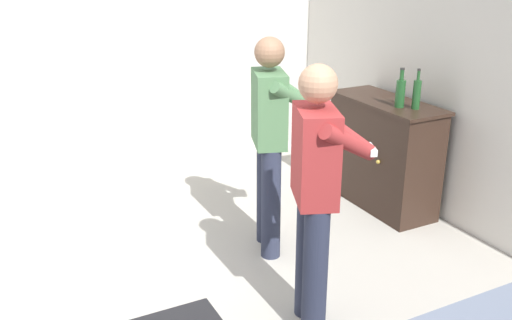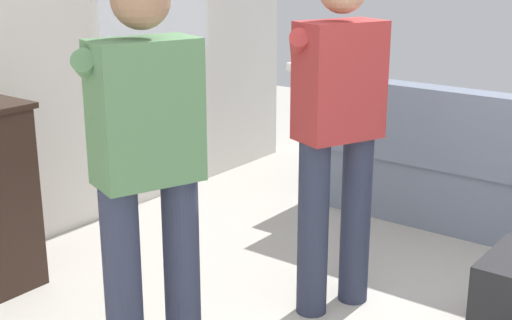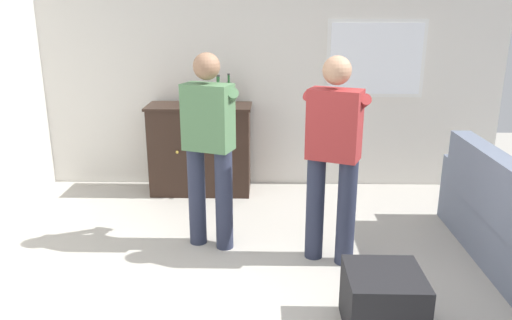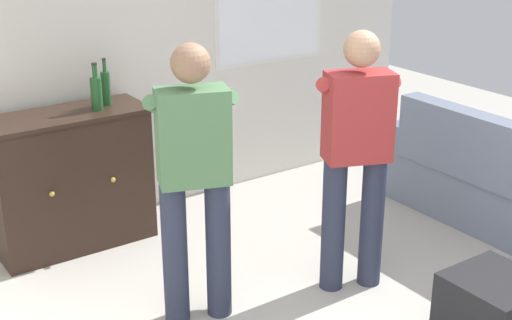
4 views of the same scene
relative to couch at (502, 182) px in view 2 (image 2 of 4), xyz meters
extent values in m
cube|color=slate|center=(0.05, 0.00, -0.14)|extent=(0.55, 2.29, 0.42)
cube|color=slate|center=(-0.15, 0.00, 0.32)|extent=(0.18, 2.29, 0.50)
cube|color=slate|center=(0.05, 1.22, -0.03)|extent=(0.55, 0.18, 0.64)
cube|color=#386BB7|center=(-0.02, 0.89, 0.25)|extent=(0.20, 0.42, 0.36)
cylinder|color=#282D42|center=(-2.57, 0.63, 0.09)|extent=(0.15, 0.15, 0.88)
cylinder|color=#282D42|center=(-2.32, 0.54, 0.09)|extent=(0.15, 0.15, 0.88)
cube|color=#4C754C|center=(-2.45, 0.59, 0.81)|extent=(0.45, 0.34, 0.55)
cylinder|color=#4C754C|center=(-2.50, 0.78, 0.92)|extent=(0.41, 0.32, 0.29)
cylinder|color=#4C754C|center=(-2.28, 0.70, 0.92)|extent=(0.21, 0.44, 0.29)
cube|color=white|center=(-2.34, 0.89, 0.83)|extent=(0.15, 0.09, 0.04)
cylinder|color=#282D42|center=(-1.56, 0.39, 0.09)|extent=(0.15, 0.15, 0.88)
cylinder|color=#282D42|center=(-1.32, 0.30, 0.09)|extent=(0.15, 0.15, 0.88)
cube|color=#9E2D2D|center=(-1.44, 0.34, 0.81)|extent=(0.45, 0.35, 0.55)
cylinder|color=#9E2D2D|center=(-1.48, 0.54, 0.92)|extent=(0.42, 0.31, 0.29)
cylinder|color=#9E2D2D|center=(-1.27, 0.45, 0.92)|extent=(0.19, 0.45, 0.29)
cube|color=white|center=(-1.32, 0.64, 0.83)|extent=(0.15, 0.09, 0.04)
camera|label=1|loc=(1.13, -1.35, 1.91)|focal=40.00mm
camera|label=2|loc=(-4.27, -1.33, 1.40)|focal=50.00mm
camera|label=3|loc=(-1.95, -3.42, 1.68)|focal=35.00mm
camera|label=4|loc=(-4.27, -2.69, 2.08)|focal=50.00mm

